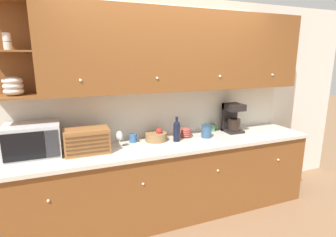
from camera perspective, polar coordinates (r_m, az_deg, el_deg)
name	(u,v)px	position (r m, az deg, el deg)	size (l,w,h in m)	color
ground_plane	(162,200)	(3.74, -1.35, -17.35)	(24.00, 24.00, 0.00)	#896647
wall_back	(160,106)	(3.31, -1.65, 2.74)	(5.94, 0.06, 2.60)	white
counter_unit	(171,179)	(3.25, 0.66, -13.01)	(3.56, 0.68, 0.93)	brown
backsplash_panel	(162,112)	(3.29, -1.42, 1.32)	(3.54, 0.01, 0.60)	silver
upper_cabinets	(180,51)	(3.12, 2.69, 14.41)	(3.54, 0.39, 0.90)	brown
microwave	(33,140)	(2.93, -27.36, -4.26)	(0.52, 0.38, 0.33)	silver
bread_box	(87,141)	(2.84, -17.24, -4.70)	(0.45, 0.25, 0.26)	#996033
wine_glass	(119,136)	(2.92, -10.53, -3.85)	(0.07, 0.07, 0.19)	silver
mug	(133,138)	(3.10, -7.61, -4.28)	(0.10, 0.08, 0.10)	#38669E
fruit_basket	(156,136)	(3.13, -2.58, -3.92)	(0.26, 0.26, 0.16)	#937047
wine_bottle	(177,130)	(3.09, 1.90, -2.56)	(0.08, 0.08, 0.30)	black
bowl_stack_on_counter	(186,132)	(3.29, 3.87, -3.05)	(0.17, 0.17, 0.12)	#9E473D
storage_canister	(206,131)	(3.29, 8.35, -2.75)	(0.13, 0.13, 0.16)	#33567A
mug_blue_second	(213,127)	(3.60, 9.69, -1.94)	(0.10, 0.08, 0.10)	#4C845B
coffee_maker	(232,118)	(3.59, 13.85, 0.19)	(0.22, 0.24, 0.38)	black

